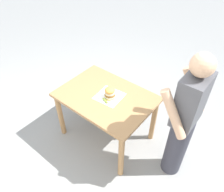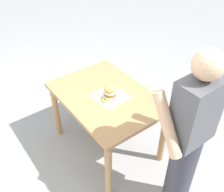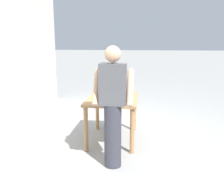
% 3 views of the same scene
% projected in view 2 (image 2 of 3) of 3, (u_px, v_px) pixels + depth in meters
% --- Properties ---
extents(ground_plane, '(80.00, 80.00, 0.00)m').
position_uv_depth(ground_plane, '(107.00, 145.00, 3.22)').
color(ground_plane, gray).
extents(patio_table, '(0.85, 1.19, 0.78)m').
position_uv_depth(patio_table, '(106.00, 104.00, 2.82)').
color(patio_table, '#9E7247').
rests_on(patio_table, ground).
extents(serving_paper, '(0.34, 0.34, 0.00)m').
position_uv_depth(serving_paper, '(110.00, 96.00, 2.72)').
color(serving_paper, white).
rests_on(serving_paper, patio_table).
extents(sandwich, '(0.14, 0.14, 0.19)m').
position_uv_depth(sandwich, '(110.00, 92.00, 2.66)').
color(sandwich, gold).
rests_on(sandwich, serving_paper).
extents(pickle_spear, '(0.05, 0.10, 0.02)m').
position_uv_depth(pickle_spear, '(103.00, 100.00, 2.65)').
color(pickle_spear, '#8EA83D').
rests_on(pickle_spear, serving_paper).
extents(diner_across_table, '(0.55, 0.35, 1.69)m').
position_uv_depth(diner_across_table, '(188.00, 139.00, 2.11)').
color(diner_across_table, '#33333D').
rests_on(diner_across_table, ground).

